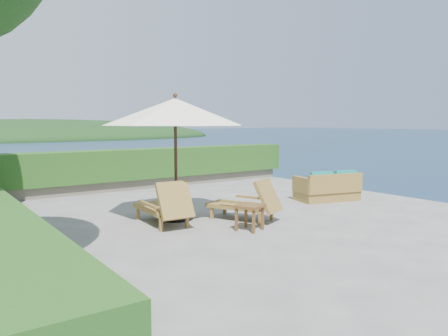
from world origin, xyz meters
TOP-DOWN VIEW (x-y plane):
  - ground at (0.00, 0.00)m, footprint 12.00×12.00m
  - foundation at (0.00, 0.00)m, footprint 12.00×12.00m
  - offshore_island at (25.00, 140.00)m, footprint 126.00×57.60m
  - planter_wall_far at (0.00, 5.60)m, footprint 12.00×0.60m
  - hedge_far at (0.00, 5.60)m, footprint 12.40×0.90m
  - patio_umbrella at (-1.19, 0.63)m, footprint 4.06×4.06m
  - lounge_left at (-1.68, 0.28)m, footprint 0.86×1.80m
  - lounge_right at (0.09, -0.43)m, footprint 1.31×1.84m
  - side_table at (-0.46, -1.20)m, footprint 0.68×0.68m
  - wicker_loveseat at (3.61, 0.25)m, footprint 1.96×1.32m

SIDE VIEW (x-z plane):
  - offshore_island at x=25.00m, z-range -9.30..3.30m
  - foundation at x=0.00m, z-range -3.05..-0.05m
  - ground at x=0.00m, z-range 0.00..0.00m
  - planter_wall_far at x=0.00m, z-range 0.00..0.36m
  - wicker_loveseat at x=3.61m, z-range -0.10..0.78m
  - lounge_right at x=0.09m, z-range -0.08..0.90m
  - lounge_left at x=-1.68m, z-range -0.08..0.93m
  - side_table at x=-0.46m, z-range 0.18..0.73m
  - hedge_far at x=0.00m, z-range 0.35..1.35m
  - patio_umbrella at x=-1.19m, z-range 1.01..3.93m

